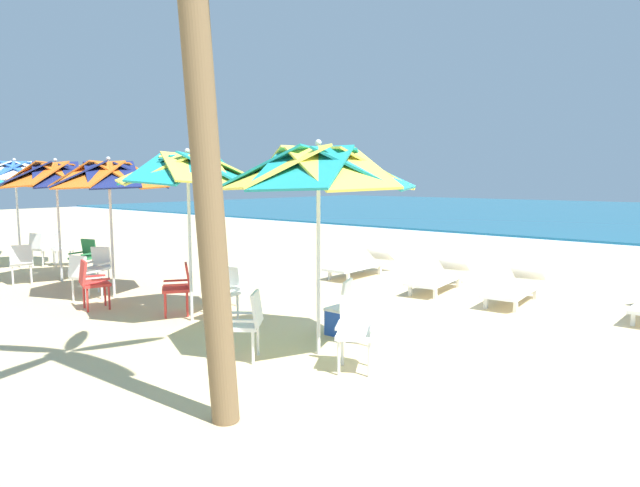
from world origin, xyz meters
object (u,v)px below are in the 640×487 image
beach_umbrella_0 (318,170)px  beach_umbrella_4 (15,172)px  plastic_chair_9 (21,261)px  plastic_chair_4 (180,286)px  plastic_chair_7 (84,274)px  plastic_chair_3 (224,289)px  plastic_chair_0 (355,307)px  sun_lounger_2 (439,276)px  plastic_chair_2 (356,328)px  beach_umbrella_3 (56,176)px  beach_umbrella_1 (188,171)px  cooler_box (344,322)px  plastic_chair_5 (219,279)px  plastic_chair_11 (40,247)px  plastic_chair_12 (61,247)px  beach_umbrella_2 (109,176)px  plastic_chair_1 (247,321)px  plastic_chair_8 (91,281)px  palm_tree_1 (197,55)px  plastic_chair_6 (97,266)px  sun_lounger_1 (515,287)px  plastic_chair_10 (85,255)px  sun_lounger_3 (361,264)px

beach_umbrella_0 → beach_umbrella_4: bearing=178.3°
plastic_chair_9 → plastic_chair_4: bearing=7.4°
plastic_chair_7 → plastic_chair_3: bearing=14.7°
plastic_chair_0 → plastic_chair_7: same height
beach_umbrella_4 → sun_lounger_2: 10.69m
plastic_chair_2 → beach_umbrella_3: size_ratio=0.32×
plastic_chair_0 → plastic_chair_9: 8.06m
beach_umbrella_1 → beach_umbrella_3: (-4.97, 0.17, -0.06)m
plastic_chair_4 → cooler_box: size_ratio=1.73×
plastic_chair_5 → plastic_chair_11: 7.11m
plastic_chair_11 → cooler_box: size_ratio=1.73×
beach_umbrella_3 → cooler_box: size_ratio=5.41×
plastic_chair_0 → plastic_chair_3: size_ratio=1.00×
plastic_chair_0 → plastic_chair_12: bearing=177.9°
beach_umbrella_2 → plastic_chair_9: beach_umbrella_2 is taller
plastic_chair_1 → plastic_chair_7: 4.81m
plastic_chair_3 → beach_umbrella_2: beach_umbrella_2 is taller
plastic_chair_8 → palm_tree_1: (5.15, -1.55, 2.81)m
plastic_chair_5 → plastic_chair_6: 3.16m
plastic_chair_3 → plastic_chair_0: bearing=10.3°
plastic_chair_0 → sun_lounger_1: bearing=78.8°
plastic_chair_5 → palm_tree_1: bearing=-40.6°
plastic_chair_3 → palm_tree_1: palm_tree_1 is taller
plastic_chair_5 → plastic_chair_8: size_ratio=1.00×
plastic_chair_4 → beach_umbrella_1: bearing=-12.7°
beach_umbrella_1 → beach_umbrella_2: 2.58m
plastic_chair_0 → plastic_chair_10: (-7.81, 0.01, 0.00)m
plastic_chair_2 → plastic_chair_9: bearing=-177.1°
palm_tree_1 → sun_lounger_3: bearing=116.1°
beach_umbrella_1 → beach_umbrella_3: beach_umbrella_1 is taller
plastic_chair_8 → plastic_chair_10: size_ratio=1.00×
beach_umbrella_2 → plastic_chair_6: size_ratio=3.09×
plastic_chair_5 → sun_lounger_3: (0.08, 4.13, -0.22)m
plastic_chair_1 → plastic_chair_11: 9.73m
sun_lounger_1 → plastic_chair_2: bearing=-91.2°
plastic_chair_6 → cooler_box: (5.88, 0.67, -0.30)m
beach_umbrella_1 → plastic_chair_3: bearing=45.6°
plastic_chair_3 → plastic_chair_11: size_ratio=1.00×
plastic_chair_2 → plastic_chair_10: bearing=174.0°
sun_lounger_3 → palm_tree_1: size_ratio=0.41×
beach_umbrella_1 → plastic_chair_3: size_ratio=3.16×
plastic_chair_7 → sun_lounger_1: 8.00m
plastic_chair_3 → plastic_chair_12: (-7.50, 0.78, 0.00)m
beach_umbrella_0 → plastic_chair_9: size_ratio=3.18×
plastic_chair_4 → beach_umbrella_4: (-7.21, 0.25, 1.94)m
plastic_chair_6 → cooler_box: bearing=6.5°
plastic_chair_3 → plastic_chair_5: same height
plastic_chair_7 → plastic_chair_10: size_ratio=1.00×
cooler_box → plastic_chair_0: bearing=-23.8°
plastic_chair_5 → plastic_chair_11: same height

